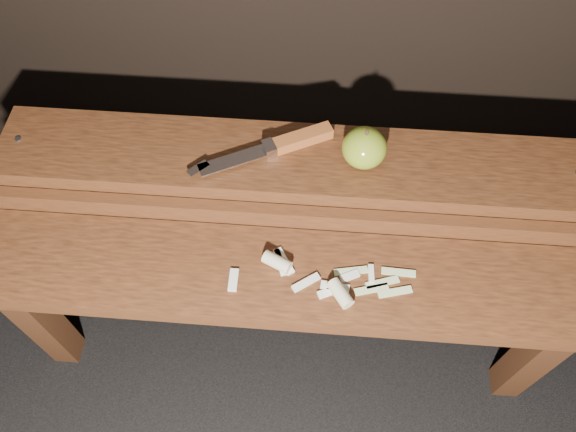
# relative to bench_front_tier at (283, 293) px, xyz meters

# --- Properties ---
(ground) EXTENTS (60.00, 60.00, 0.00)m
(ground) POSITION_rel_bench_front_tier_xyz_m (0.00, 0.06, -0.35)
(ground) COLOR black
(bench_front_tier) EXTENTS (1.20, 0.20, 0.42)m
(bench_front_tier) POSITION_rel_bench_front_tier_xyz_m (0.00, 0.00, 0.00)
(bench_front_tier) COLOR #381C0E
(bench_front_tier) RESTS_ON ground
(bench_rear_tier) EXTENTS (1.20, 0.21, 0.50)m
(bench_rear_tier) POSITION_rel_bench_front_tier_xyz_m (0.00, 0.23, 0.06)
(bench_rear_tier) COLOR #381C0E
(bench_rear_tier) RESTS_ON ground
(apple) EXTENTS (0.09, 0.09, 0.09)m
(apple) POSITION_rel_bench_front_tier_xyz_m (0.14, 0.23, 0.19)
(apple) COLOR olive
(apple) RESTS_ON bench_rear_tier
(knife) EXTENTS (0.28, 0.15, 0.03)m
(knife) POSITION_rel_bench_front_tier_xyz_m (-0.02, 0.25, 0.16)
(knife) COLOR brown
(knife) RESTS_ON bench_rear_tier
(apple_scraps) EXTENTS (0.35, 0.12, 0.03)m
(apple_scraps) POSITION_rel_bench_front_tier_xyz_m (0.07, 0.00, 0.08)
(apple_scraps) COLOR beige
(apple_scraps) RESTS_ON bench_front_tier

